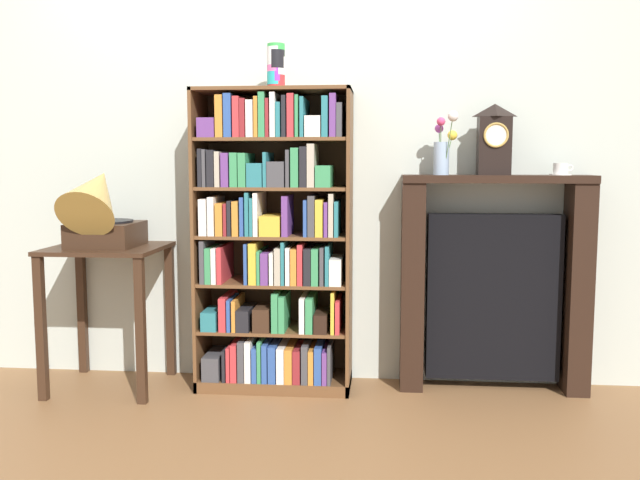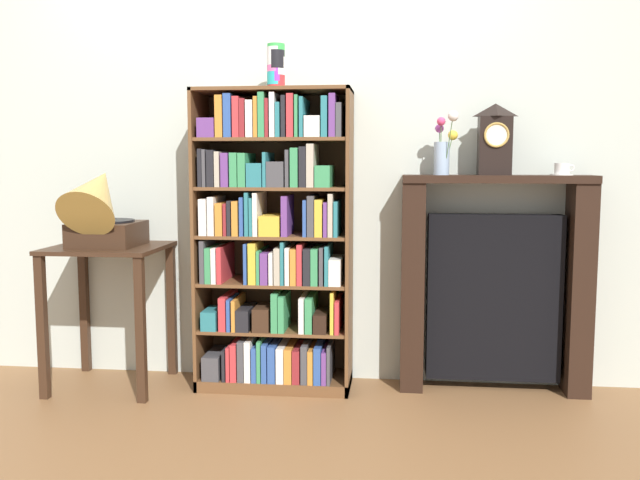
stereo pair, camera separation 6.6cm
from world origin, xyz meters
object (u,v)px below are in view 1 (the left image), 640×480
at_px(side_table_left, 108,280).
at_px(flower_vase, 443,149).
at_px(cup_stack, 276,66).
at_px(fireplace_mantel, 493,285).
at_px(teacup_with_saucer, 561,170).
at_px(bookshelf, 273,246).
at_px(mantel_clock, 494,139).
at_px(gramophone, 99,208).

height_order(side_table_left, flower_vase, flower_vase).
bearing_deg(cup_stack, fireplace_mantel, 6.15).
bearing_deg(teacup_with_saucer, fireplace_mantel, 176.64).
bearing_deg(bookshelf, side_table_left, -174.54).
relative_size(mantel_clock, flower_vase, 1.12).
xyz_separation_m(side_table_left, fireplace_mantel, (2.05, 0.17, -0.02)).
distance_m(cup_stack, mantel_clock, 1.19).
bearing_deg(fireplace_mantel, side_table_left, -175.21).
relative_size(side_table_left, gramophone, 1.47).
bearing_deg(side_table_left, fireplace_mantel, 4.79).
bearing_deg(mantel_clock, fireplace_mantel, 45.71).
relative_size(fireplace_mantel, mantel_clock, 3.14).
bearing_deg(cup_stack, side_table_left, -176.92).
height_order(bookshelf, gramophone, bookshelf).
bearing_deg(bookshelf, teacup_with_saucer, 2.65).
xyz_separation_m(bookshelf, fireplace_mantel, (1.17, 0.09, -0.21)).
distance_m(gramophone, flower_vase, 1.81).
xyz_separation_m(mantel_clock, teacup_with_saucer, (0.34, 0.00, -0.16)).
height_order(gramophone, fireplace_mantel, gramophone).
height_order(gramophone, teacup_with_saucer, gramophone).
xyz_separation_m(side_table_left, teacup_with_saucer, (2.37, 0.15, 0.59)).
relative_size(side_table_left, flower_vase, 2.35).
height_order(side_table_left, mantel_clock, mantel_clock).
distance_m(fireplace_mantel, teacup_with_saucer, 0.69).
bearing_deg(bookshelf, mantel_clock, 3.31).
bearing_deg(bookshelf, flower_vase, 3.83).
height_order(gramophone, mantel_clock, mantel_clock).
bearing_deg(teacup_with_saucer, gramophone, -174.31).
xyz_separation_m(gramophone, teacup_with_saucer, (2.37, 0.24, 0.20)).
height_order(bookshelf, cup_stack, cup_stack).
xyz_separation_m(side_table_left, mantel_clock, (2.03, 0.15, 0.75)).
distance_m(cup_stack, fireplace_mantel, 1.62).
distance_m(fireplace_mantel, mantel_clock, 0.77).
xyz_separation_m(mantel_clock, flower_vase, (-0.26, -0.01, -0.05)).
distance_m(side_table_left, teacup_with_saucer, 2.45).
xyz_separation_m(bookshelf, cup_stack, (0.03, -0.04, 0.93)).
bearing_deg(mantel_clock, side_table_left, -175.75).
bearing_deg(cup_stack, flower_vase, 6.28).
bearing_deg(side_table_left, gramophone, -90.00).
bearing_deg(gramophone, bookshelf, 10.75).
distance_m(bookshelf, teacup_with_saucer, 1.55).
bearing_deg(cup_stack, mantel_clock, 5.19).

